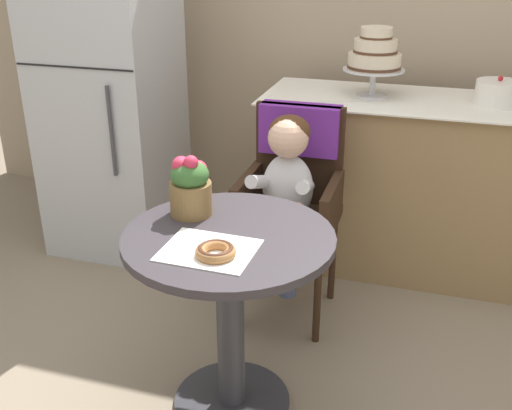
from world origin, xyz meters
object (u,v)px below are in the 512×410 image
(cafe_table, at_px, (230,289))
(flower_vase, at_px, (190,184))
(donut_front, at_px, (216,251))
(seated_child, at_px, (286,183))
(round_layer_cake, at_px, (498,93))
(refrigerator, at_px, (110,97))
(tiered_cake_stand, at_px, (375,55))
(wicker_chair, at_px, (294,179))

(cafe_table, distance_m, flower_vase, 0.39)
(cafe_table, distance_m, donut_front, 0.28)
(seated_child, height_order, donut_front, seated_child)
(round_layer_cake, height_order, refrigerator, refrigerator)
(tiered_cake_stand, bearing_deg, seated_child, -109.87)
(seated_child, height_order, refrigerator, refrigerator)
(tiered_cake_stand, bearing_deg, round_layer_cake, 1.29)
(cafe_table, distance_m, refrigerator, 1.56)
(donut_front, bearing_deg, round_layer_cake, 59.31)
(cafe_table, height_order, refrigerator, refrigerator)
(donut_front, bearing_deg, tiered_cake_stand, 78.82)
(flower_vase, relative_size, refrigerator, 0.13)
(cafe_table, height_order, round_layer_cake, round_layer_cake)
(donut_front, xyz_separation_m, tiered_cake_stand, (0.29, 1.46, 0.36))
(wicker_chair, relative_size, tiered_cake_stand, 2.84)
(donut_front, xyz_separation_m, flower_vase, (-0.19, 0.27, 0.09))
(round_layer_cake, bearing_deg, wicker_chair, -146.17)
(cafe_table, height_order, donut_front, donut_front)
(tiered_cake_stand, height_order, refrigerator, refrigerator)
(cafe_table, height_order, seated_child, seated_child)
(round_layer_cake, bearing_deg, flower_vase, -131.75)
(cafe_table, xyz_separation_m, flower_vase, (-0.18, 0.12, 0.32))
(flower_vase, bearing_deg, refrigerator, 131.46)
(cafe_table, height_order, wicker_chair, wicker_chair)
(flower_vase, relative_size, tiered_cake_stand, 0.67)
(tiered_cake_stand, relative_size, round_layer_cake, 1.59)
(round_layer_cake, distance_m, refrigerator, 1.95)
(seated_child, distance_m, donut_front, 0.75)
(flower_vase, distance_m, tiered_cake_stand, 1.30)
(flower_vase, xyz_separation_m, refrigerator, (-0.87, 0.98, 0.02))
(tiered_cake_stand, xyz_separation_m, round_layer_cake, (0.58, 0.01, -0.15))
(round_layer_cake, relative_size, refrigerator, 0.12)
(donut_front, xyz_separation_m, round_layer_cake, (0.87, 1.47, 0.22))
(wicker_chair, distance_m, seated_child, 0.16)
(refrigerator, bearing_deg, tiered_cake_stand, 8.43)
(donut_front, bearing_deg, flower_vase, 125.42)
(refrigerator, bearing_deg, donut_front, -49.77)
(donut_front, relative_size, refrigerator, 0.08)
(flower_vase, xyz_separation_m, tiered_cake_stand, (0.48, 1.18, 0.27))
(wicker_chair, relative_size, seated_child, 1.31)
(cafe_table, bearing_deg, wicker_chair, 86.56)
(donut_front, relative_size, tiered_cake_stand, 0.38)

